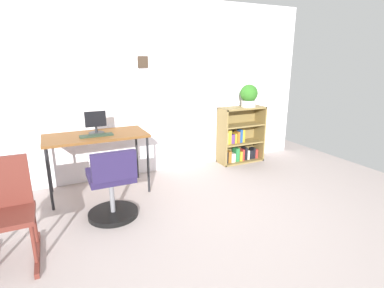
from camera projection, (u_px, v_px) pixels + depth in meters
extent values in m
plane|color=#A49692|center=(220.00, 251.00, 2.62)|extent=(6.24, 6.24, 0.00)
cube|color=white|center=(143.00, 89.00, 4.16)|extent=(5.20, 0.10, 2.41)
cube|color=#37291E|center=(143.00, 62.00, 4.01)|extent=(0.14, 0.02, 0.15)
cube|color=brown|center=(96.00, 136.00, 3.59)|extent=(1.18, 0.60, 0.03)
cylinder|color=black|center=(49.00, 180.00, 3.24)|extent=(0.03, 0.03, 0.71)
cylinder|color=black|center=(148.00, 165.00, 3.70)|extent=(0.03, 0.03, 0.71)
cylinder|color=black|center=(49.00, 165.00, 3.69)|extent=(0.03, 0.03, 0.71)
cylinder|color=black|center=(137.00, 153.00, 4.15)|extent=(0.03, 0.03, 0.71)
cylinder|color=#262628|center=(97.00, 133.00, 3.65)|extent=(0.18, 0.18, 0.01)
cylinder|color=#262628|center=(96.00, 129.00, 3.64)|extent=(0.03, 0.03, 0.07)
cube|color=black|center=(95.00, 119.00, 3.59)|extent=(0.25, 0.02, 0.19)
cube|color=#233324|center=(96.00, 135.00, 3.51)|extent=(0.37, 0.12, 0.02)
cylinder|color=black|center=(113.00, 213.00, 3.21)|extent=(0.52, 0.52, 0.05)
cylinder|color=slate|center=(112.00, 195.00, 3.15)|extent=(0.05, 0.05, 0.37)
cube|color=#251C41|center=(110.00, 175.00, 3.09)|extent=(0.44, 0.44, 0.08)
cube|color=#251C41|center=(114.00, 166.00, 2.82)|extent=(0.42, 0.07, 0.28)
cube|color=#5D261E|center=(38.00, 253.00, 2.56)|extent=(0.04, 0.64, 0.04)
cylinder|color=#5D261E|center=(34.00, 244.00, 2.37)|extent=(0.03, 0.03, 0.34)
cylinder|color=#5D261E|center=(35.00, 224.00, 2.65)|extent=(0.03, 0.03, 0.34)
cube|color=#5D261E|center=(5.00, 218.00, 2.38)|extent=(0.42, 0.40, 0.04)
cube|color=#5D261E|center=(3.00, 182.00, 2.47)|extent=(0.40, 0.04, 0.43)
cube|color=olive|center=(222.00, 137.00, 4.65)|extent=(0.02, 0.30, 0.88)
cube|color=olive|center=(259.00, 133.00, 4.94)|extent=(0.02, 0.30, 0.88)
cube|color=olive|center=(242.00, 108.00, 4.68)|extent=(0.73, 0.30, 0.02)
cube|color=olive|center=(240.00, 160.00, 4.91)|extent=(0.73, 0.30, 0.02)
cube|color=olive|center=(236.00, 133.00, 4.92)|extent=(0.73, 0.02, 0.88)
cube|color=olive|center=(241.00, 142.00, 4.83)|extent=(0.68, 0.28, 0.02)
cube|color=olive|center=(242.00, 125.00, 4.75)|extent=(0.68, 0.28, 0.02)
cube|color=black|center=(225.00, 157.00, 4.75)|extent=(0.06, 0.11, 0.18)
cube|color=#99591E|center=(228.00, 156.00, 4.78)|extent=(0.05, 0.11, 0.18)
cube|color=beige|center=(232.00, 157.00, 4.81)|extent=(0.07, 0.12, 0.14)
cube|color=#237238|center=(236.00, 154.00, 4.84)|extent=(0.07, 0.11, 0.22)
cube|color=#B79323|center=(239.00, 156.00, 4.87)|extent=(0.04, 0.12, 0.16)
cube|color=#B22D28|center=(242.00, 154.00, 4.89)|extent=(0.04, 0.10, 0.18)
cube|color=black|center=(244.00, 153.00, 4.91)|extent=(0.05, 0.12, 0.20)
cube|color=beige|center=(247.00, 154.00, 4.93)|extent=(0.05, 0.09, 0.15)
cube|color=black|center=(250.00, 154.00, 4.96)|extent=(0.06, 0.09, 0.15)
cube|color=black|center=(253.00, 153.00, 4.98)|extent=(0.04, 0.10, 0.18)
cube|color=#B22D28|center=(255.00, 153.00, 5.00)|extent=(0.05, 0.09, 0.15)
cube|color=beige|center=(225.00, 138.00, 4.67)|extent=(0.05, 0.12, 0.18)
cube|color=#B79323|center=(228.00, 137.00, 4.69)|extent=(0.06, 0.11, 0.21)
cube|color=#593372|center=(232.00, 139.00, 4.72)|extent=(0.06, 0.09, 0.14)
cube|color=#B79323|center=(234.00, 138.00, 4.74)|extent=(0.04, 0.10, 0.16)
cube|color=#99591E|center=(237.00, 137.00, 4.76)|extent=(0.05, 0.11, 0.18)
cube|color=#1E478C|center=(240.00, 136.00, 4.78)|extent=(0.05, 0.10, 0.21)
cube|color=#B79323|center=(242.00, 136.00, 4.80)|extent=(0.04, 0.10, 0.20)
cylinder|color=#B7B2A8|center=(248.00, 104.00, 4.68)|extent=(0.23, 0.23, 0.10)
sphere|color=#2C681F|center=(249.00, 93.00, 4.64)|extent=(0.27, 0.27, 0.27)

